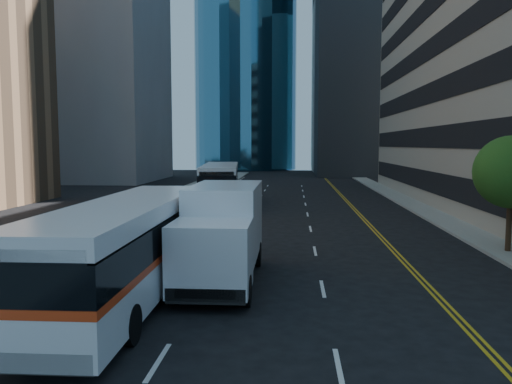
% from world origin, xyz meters
% --- Properties ---
extents(ground, '(160.00, 160.00, 0.00)m').
position_xyz_m(ground, '(0.00, 0.00, 0.00)').
color(ground, black).
rests_on(ground, ground).
extents(sidewalk_west, '(5.00, 90.00, 0.15)m').
position_xyz_m(sidewalk_west, '(-10.50, 25.00, 0.07)').
color(sidewalk_west, gray).
rests_on(sidewalk_west, ground).
extents(sidewalk_east, '(2.00, 90.00, 0.15)m').
position_xyz_m(sidewalk_east, '(9.00, 25.00, 0.07)').
color(sidewalk_east, gray).
rests_on(sidewalk_east, ground).
extents(midrise_west, '(18.00, 18.00, 35.00)m').
position_xyz_m(midrise_west, '(-28.00, 52.00, 17.50)').
color(midrise_west, gray).
rests_on(midrise_west, ground).
extents(street_tree, '(3.20, 3.20, 5.10)m').
position_xyz_m(street_tree, '(9.00, 8.00, 3.64)').
color(street_tree, '#332114').
rests_on(street_tree, sidewalk_east).
extents(bus_front, '(2.74, 11.97, 3.08)m').
position_xyz_m(bus_front, '(-5.64, 0.48, 1.68)').
color(bus_front, white).
rests_on(bus_front, ground).
extents(bus_rear, '(3.99, 12.74, 3.23)m').
position_xyz_m(bus_rear, '(-6.44, 25.82, 1.76)').
color(bus_rear, silver).
rests_on(bus_rear, ground).
extents(box_truck, '(2.48, 7.04, 3.36)m').
position_xyz_m(box_truck, '(-3.00, 2.70, 1.78)').
color(box_truck, white).
rests_on(box_truck, ground).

